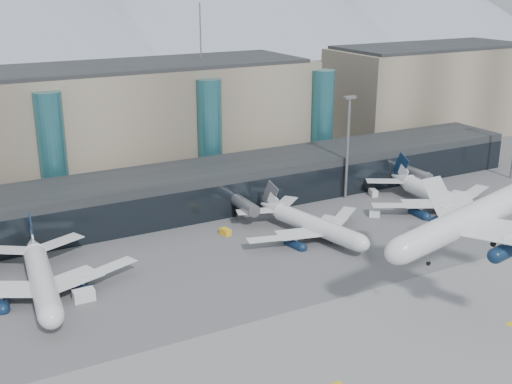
{
  "coord_description": "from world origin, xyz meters",
  "views": [
    {
      "loc": [
        -61.56,
        -75.07,
        52.39
      ],
      "look_at": [
        -3.98,
        32.0,
        11.64
      ],
      "focal_mm": 45.0,
      "sensor_mm": 36.0,
      "label": 1
    }
  ],
  "objects_px": {
    "lightmast_mid": "(348,142)",
    "veh_a": "(84,295)",
    "jet_parked_left": "(39,267)",
    "veh_b": "(225,232)",
    "veh_d": "(373,193)",
    "veh_c": "(341,239)",
    "veh_g": "(375,214)",
    "hero_jet": "(492,204)",
    "jet_parked_right": "(434,189)",
    "jet_parked_mid": "(306,217)"
  },
  "relations": [
    {
      "from": "lightmast_mid",
      "to": "jet_parked_left",
      "type": "relative_size",
      "value": 0.71
    },
    {
      "from": "lightmast_mid",
      "to": "jet_parked_right",
      "type": "height_order",
      "value": "lightmast_mid"
    },
    {
      "from": "veh_b",
      "to": "veh_g",
      "type": "xyz_separation_m",
      "value": [
        35.01,
        -6.48,
        0.0
      ]
    },
    {
      "from": "hero_jet",
      "to": "jet_parked_mid",
      "type": "relative_size",
      "value": 1.14
    },
    {
      "from": "lightmast_mid",
      "to": "veh_d",
      "type": "xyz_separation_m",
      "value": [
        7.2,
        -2.0,
        -13.59
      ]
    },
    {
      "from": "veh_a",
      "to": "jet_parked_left",
      "type": "bearing_deg",
      "value": 126.76
    },
    {
      "from": "lightmast_mid",
      "to": "veh_b",
      "type": "xyz_separation_m",
      "value": [
        -36.98,
        -7.73,
        -13.72
      ]
    },
    {
      "from": "hero_jet",
      "to": "jet_parked_left",
      "type": "relative_size",
      "value": 1.05
    },
    {
      "from": "veh_d",
      "to": "veh_g",
      "type": "bearing_deg",
      "value": 160.04
    },
    {
      "from": "jet_parked_right",
      "to": "veh_g",
      "type": "relative_size",
      "value": 15.32
    },
    {
      "from": "lightmast_mid",
      "to": "jet_parked_mid",
      "type": "distance_m",
      "value": 29.09
    },
    {
      "from": "veh_c",
      "to": "veh_d",
      "type": "xyz_separation_m",
      "value": [
        25.17,
        21.39,
        -0.09
      ]
    },
    {
      "from": "jet_parked_left",
      "to": "veh_b",
      "type": "bearing_deg",
      "value": -74.04
    },
    {
      "from": "jet_parked_right",
      "to": "veh_b",
      "type": "distance_m",
      "value": 52.11
    },
    {
      "from": "veh_g",
      "to": "hero_jet",
      "type": "bearing_deg",
      "value": -68.45
    },
    {
      "from": "veh_a",
      "to": "veh_b",
      "type": "height_order",
      "value": "veh_a"
    },
    {
      "from": "veh_a",
      "to": "veh_g",
      "type": "xyz_separation_m",
      "value": [
        69.09,
        8.74,
        -0.31
      ]
    },
    {
      "from": "veh_a",
      "to": "veh_c",
      "type": "xyz_separation_m",
      "value": [
        53.09,
        -0.44,
        -0.1
      ]
    },
    {
      "from": "veh_b",
      "to": "veh_c",
      "type": "height_order",
      "value": "veh_c"
    },
    {
      "from": "lightmast_mid",
      "to": "hero_jet",
      "type": "xyz_separation_m",
      "value": [
        -15.0,
        -57.99,
        4.69
      ]
    },
    {
      "from": "veh_d",
      "to": "veh_g",
      "type": "xyz_separation_m",
      "value": [
        -9.17,
        -12.21,
        -0.13
      ]
    },
    {
      "from": "veh_a",
      "to": "veh_g",
      "type": "height_order",
      "value": "veh_a"
    },
    {
      "from": "lightmast_mid",
      "to": "veh_d",
      "type": "bearing_deg",
      "value": -15.52
    },
    {
      "from": "veh_a",
      "to": "veh_c",
      "type": "height_order",
      "value": "veh_a"
    },
    {
      "from": "jet_parked_mid",
      "to": "veh_d",
      "type": "distance_m",
      "value": 32.51
    },
    {
      "from": "veh_g",
      "to": "veh_b",
      "type": "bearing_deg",
      "value": -152.35
    },
    {
      "from": "lightmast_mid",
      "to": "veh_g",
      "type": "height_order",
      "value": "lightmast_mid"
    },
    {
      "from": "lightmast_mid",
      "to": "veh_a",
      "type": "height_order",
      "value": "lightmast_mid"
    },
    {
      "from": "jet_parked_right",
      "to": "veh_g",
      "type": "height_order",
      "value": "jet_parked_right"
    },
    {
      "from": "jet_parked_mid",
      "to": "veh_b",
      "type": "height_order",
      "value": "jet_parked_mid"
    },
    {
      "from": "veh_a",
      "to": "veh_c",
      "type": "distance_m",
      "value": 53.09
    },
    {
      "from": "jet_parked_mid",
      "to": "veh_c",
      "type": "distance_m",
      "value": 8.94
    },
    {
      "from": "jet_parked_left",
      "to": "veh_a",
      "type": "bearing_deg",
      "value": -137.95
    },
    {
      "from": "lightmast_mid",
      "to": "jet_parked_mid",
      "type": "xyz_separation_m",
      "value": [
        -21.95,
        -16.01,
        -10.39
      ]
    },
    {
      "from": "hero_jet",
      "to": "jet_parked_left",
      "type": "height_order",
      "value": "hero_jet"
    },
    {
      "from": "veh_b",
      "to": "jet_parked_right",
      "type": "bearing_deg",
      "value": -109.91
    },
    {
      "from": "jet_parked_mid",
      "to": "veh_b",
      "type": "bearing_deg",
      "value": 49.12
    },
    {
      "from": "jet_parked_right",
      "to": "veh_b",
      "type": "relative_size",
      "value": 15.19
    },
    {
      "from": "jet_parked_right",
      "to": "lightmast_mid",
      "type": "bearing_deg",
      "value": 45.4
    },
    {
      "from": "lightmast_mid",
      "to": "veh_c",
      "type": "height_order",
      "value": "lightmast_mid"
    },
    {
      "from": "veh_b",
      "to": "hero_jet",
      "type": "bearing_deg",
      "value": -167.67
    },
    {
      "from": "veh_a",
      "to": "veh_d",
      "type": "distance_m",
      "value": 81.02
    },
    {
      "from": "jet_parked_right",
      "to": "veh_a",
      "type": "bearing_deg",
      "value": 97.48
    },
    {
      "from": "hero_jet",
      "to": "jet_parked_mid",
      "type": "xyz_separation_m",
      "value": [
        -6.95,
        41.97,
        -15.09
      ]
    },
    {
      "from": "jet_parked_left",
      "to": "jet_parked_mid",
      "type": "xyz_separation_m",
      "value": [
        54.73,
        -0.47,
        -0.36
      ]
    },
    {
      "from": "jet_parked_left",
      "to": "veh_c",
      "type": "height_order",
      "value": "jet_parked_left"
    },
    {
      "from": "veh_b",
      "to": "veh_d",
      "type": "height_order",
      "value": "veh_d"
    },
    {
      "from": "hero_jet",
      "to": "jet_parked_right",
      "type": "distance_m",
      "value": 53.7
    },
    {
      "from": "jet_parked_mid",
      "to": "veh_c",
      "type": "xyz_separation_m",
      "value": [
        3.98,
        -7.38,
        -3.12
      ]
    },
    {
      "from": "jet_parked_left",
      "to": "jet_parked_right",
      "type": "height_order",
      "value": "jet_parked_right"
    }
  ]
}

